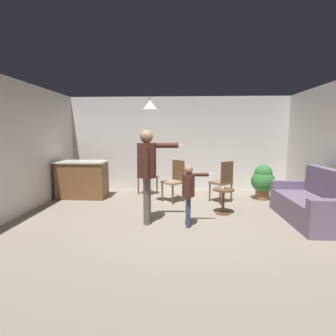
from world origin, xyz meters
TOP-DOWN VIEW (x-y plane):
  - ground at (0.00, 0.00)m, footprint 7.68×7.68m
  - wall_back at (0.00, 3.20)m, footprint 6.40×0.10m
  - couch_floral at (2.54, 0.38)m, footprint 0.87×1.81m
  - kitchen_counter at (-2.45, 1.96)m, footprint 1.26×0.66m
  - side_table_by_couch at (0.94, 0.79)m, footprint 0.44×0.44m
  - person_adult at (-0.54, 0.17)m, footprint 0.83×0.52m
  - person_child at (0.21, 0.00)m, footprint 0.57×0.34m
  - dining_chair_by_counter at (-0.88, 2.47)m, footprint 0.59×0.59m
  - dining_chair_near_wall at (-0.07, 1.74)m, footprint 0.59×0.59m
  - dining_chair_centre_back at (1.08, 1.64)m, footprint 0.59×0.59m
  - potted_plant_corner at (2.13, 2.01)m, footprint 0.57×0.57m
  - spare_remote_on_table at (0.91, 0.81)m, footprint 0.05×0.13m
  - ceiling_light_pendant at (-0.60, 1.17)m, footprint 0.32×0.32m

SIDE VIEW (x-z plane):
  - ground at x=0.00m, z-range 0.00..0.00m
  - side_table_by_couch at x=0.94m, z-range 0.07..0.59m
  - couch_floral at x=2.54m, z-range -0.17..0.83m
  - kitchen_counter at x=-2.45m, z-range 0.00..0.95m
  - potted_plant_corner at x=2.13m, z-range 0.04..0.93m
  - spare_remote_on_table at x=0.91m, z-range 0.52..0.56m
  - dining_chair_by_counter at x=-0.88m, z-range 0.05..1.05m
  - dining_chair_near_wall at x=-0.07m, z-range 0.05..1.05m
  - dining_chair_centre_back at x=1.08m, z-range 0.05..1.05m
  - person_child at x=0.21m, z-range 0.13..1.23m
  - person_adult at x=-0.54m, z-range 0.21..1.92m
  - wall_back at x=0.00m, z-range 0.00..2.70m
  - ceiling_light_pendant at x=-0.60m, z-range 1.98..2.53m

